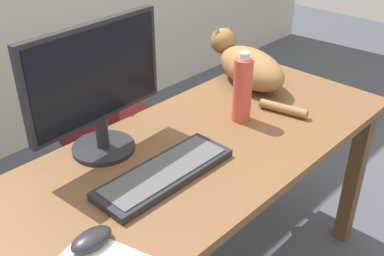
{
  "coord_description": "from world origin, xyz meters",
  "views": [
    {
      "loc": [
        -0.94,
        -0.84,
        1.5
      ],
      "look_at": [
        -0.02,
        0.03,
        0.77
      ],
      "focal_mm": 42.67,
      "sensor_mm": 36.0,
      "label": 1
    }
  ],
  "objects_px": {
    "office_chair": "(102,146)",
    "monitor": "(97,85)",
    "computer_mouse": "(91,239)",
    "water_bottle": "(242,89)",
    "cat": "(248,65)",
    "keyboard": "(165,173)"
  },
  "relations": [
    {
      "from": "office_chair",
      "to": "monitor",
      "type": "height_order",
      "value": "monitor"
    },
    {
      "from": "computer_mouse",
      "to": "water_bottle",
      "type": "distance_m",
      "value": 0.75
    },
    {
      "from": "computer_mouse",
      "to": "office_chair",
      "type": "bearing_deg",
      "value": 53.49
    },
    {
      "from": "office_chair",
      "to": "cat",
      "type": "relative_size",
      "value": 1.55
    },
    {
      "from": "monitor",
      "to": "keyboard",
      "type": "distance_m",
      "value": 0.33
    },
    {
      "from": "monitor",
      "to": "computer_mouse",
      "type": "relative_size",
      "value": 4.37
    },
    {
      "from": "office_chair",
      "to": "water_bottle",
      "type": "height_order",
      "value": "water_bottle"
    },
    {
      "from": "cat",
      "to": "computer_mouse",
      "type": "xyz_separation_m",
      "value": [
        -1.0,
        -0.3,
        -0.06
      ]
    },
    {
      "from": "keyboard",
      "to": "cat",
      "type": "xyz_separation_m",
      "value": [
        0.69,
        0.23,
        0.07
      ]
    },
    {
      "from": "keyboard",
      "to": "computer_mouse",
      "type": "bearing_deg",
      "value": -166.94
    },
    {
      "from": "office_chair",
      "to": "cat",
      "type": "bearing_deg",
      "value": -47.04
    },
    {
      "from": "cat",
      "to": "water_bottle",
      "type": "bearing_deg",
      "value": -146.47
    },
    {
      "from": "water_bottle",
      "to": "computer_mouse",
      "type": "bearing_deg",
      "value": -170.31
    },
    {
      "from": "water_bottle",
      "to": "office_chair",
      "type": "bearing_deg",
      "value": 104.97
    },
    {
      "from": "keyboard",
      "to": "water_bottle",
      "type": "xyz_separation_m",
      "value": [
        0.43,
        0.05,
        0.1
      ]
    },
    {
      "from": "office_chair",
      "to": "cat",
      "type": "distance_m",
      "value": 0.75
    },
    {
      "from": "keyboard",
      "to": "office_chair",
      "type": "bearing_deg",
      "value": 69.76
    },
    {
      "from": "keyboard",
      "to": "water_bottle",
      "type": "relative_size",
      "value": 1.74
    },
    {
      "from": "cat",
      "to": "water_bottle",
      "type": "relative_size",
      "value": 2.32
    },
    {
      "from": "monitor",
      "to": "cat",
      "type": "height_order",
      "value": "monitor"
    },
    {
      "from": "monitor",
      "to": "water_bottle",
      "type": "bearing_deg",
      "value": -22.82
    },
    {
      "from": "office_chair",
      "to": "keyboard",
      "type": "height_order",
      "value": "office_chair"
    }
  ]
}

